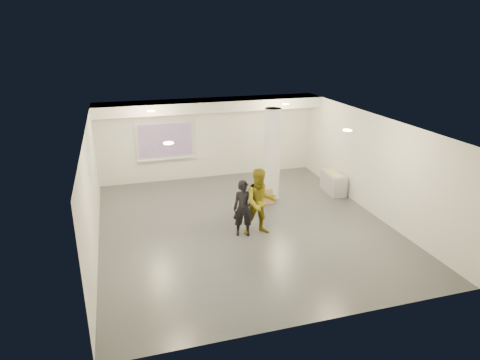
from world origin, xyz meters
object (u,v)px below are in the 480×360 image
object	(u,v)px
projection_screen	(165,141)
woman	(244,208)
column	(272,154)
credenza	(333,183)
man	(260,202)

from	to	relation	value
projection_screen	woman	bearing A→B (deg)	-74.19
column	credenza	distance (m)	2.51
column	projection_screen	world-z (taller)	column
projection_screen	credenza	world-z (taller)	projection_screen
man	projection_screen	bearing A→B (deg)	114.75
column	credenza	size ratio (longest dim) A/B	2.55
credenza	man	world-z (taller)	man
man	credenza	bearing A→B (deg)	37.45
projection_screen	woman	xyz separation A→B (m)	(1.42, -5.00, -0.75)
column	projection_screen	distance (m)	4.08
column	man	size ratio (longest dim) A/B	1.61
projection_screen	column	bearing A→B (deg)	-40.56
woman	column	bearing A→B (deg)	68.18
projection_screen	woman	world-z (taller)	projection_screen
projection_screen	woman	distance (m)	5.25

